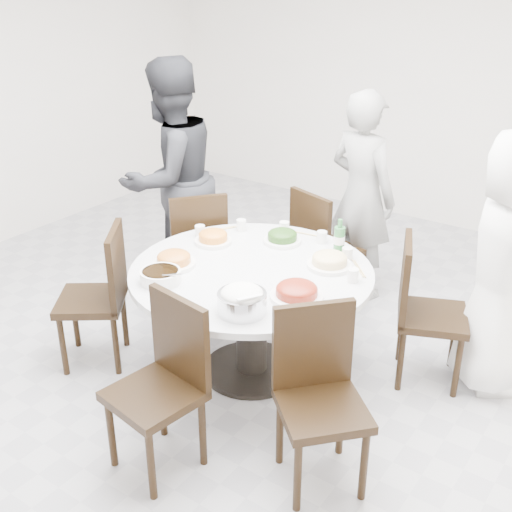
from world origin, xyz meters
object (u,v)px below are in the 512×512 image
Objects in this scene: chair_sw at (91,297)px; diner_right at (507,264)px; chair_se at (323,406)px; dining_table at (251,322)px; soup_bowl at (161,276)px; chair_s at (154,392)px; rice_bowl at (242,303)px; chair_ne at (433,313)px; chair_n at (328,248)px; chair_nw at (195,247)px; diner_middle at (362,196)px; diner_left at (170,179)px; beverage_bottle at (339,237)px.

chair_sw is 2.61m from diner_right.
dining_table is at bearing 97.59° from chair_se.
dining_table is 6.23× the size of soup_bowl.
dining_table is 1.00m from chair_s.
chair_se is 3.56× the size of rice_bowl.
chair_n is (-1.03, 0.49, 0.00)m from chair_ne.
chair_nw is at bearing 69.27° from chair_ne.
diner_right is (1.36, -0.28, 0.35)m from chair_n.
chair_n is at bearing 93.38° from dining_table.
dining_table is 1.49m from diner_middle.
chair_se is at bearing 151.72° from chair_ne.
chair_nw is 0.57m from diner_left.
diner_left reaches higher than dining_table.
chair_nw is at bearing 57.23° from diner_middle.
chair_sw is at bearing -152.46° from dining_table.
soup_bowl is at bearing 137.05° from chair_s.
dining_table is 0.68m from rice_bowl.
beverage_bottle is (0.24, 1.48, 0.40)m from chair_s.
chair_nw is 1.34m from diner_middle.
chair_se reaches higher than soup_bowl.
chair_n is at bearing 70.84° from chair_se.
chair_s is (0.99, -1.51, 0.00)m from chair_nw.
chair_se is 2.20m from diner_middle.
chair_sw is at bearing 20.99° from diner_left.
chair_ne is at bearing 56.51° from rice_bowl.
soup_bowl is (-0.37, -1.86, -0.03)m from diner_middle.
diner_left is 6.91× the size of rice_bowl.
diner_middle reaches higher than chair_ne.
dining_table is at bearing 98.21° from chair_nw.
diner_left reaches higher than beverage_bottle.
dining_table is 1.58× the size of chair_n.
chair_sw is at bearing -178.38° from rice_bowl.
diner_right is 1.01m from beverage_bottle.
chair_ne is 1.81m from chair_s.
rice_bowl is (-1.03, -1.27, -0.02)m from diner_right.
diner_right is at bearing 18.36° from beverage_bottle.
chair_nw is 1.00× the size of chair_se.
chair_se is (0.92, -1.68, 0.00)m from chair_n.
diner_middle reaches higher than chair_s.
chair_nw is 2.07m from chair_se.
diner_right is at bearing 37.60° from soup_bowl.
diner_right is (1.21, 1.80, 0.35)m from chair_s.
chair_se is at bearing 50.19° from chair_sw.
chair_s is (-0.87, -1.58, 0.00)m from chair_ne.
chair_n is 0.82m from beverage_bottle.
diner_left reaches higher than chair_sw.
chair_ne is 0.53m from diner_right.
dining_table is at bearing 91.94° from diner_right.
beverage_bottle is at bearing 76.20° from chair_ne.
dining_table is 0.91× the size of diner_right.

